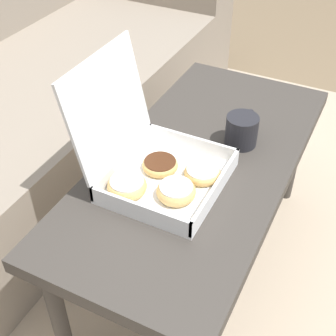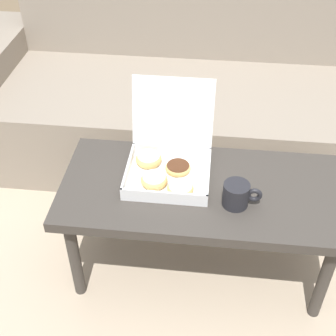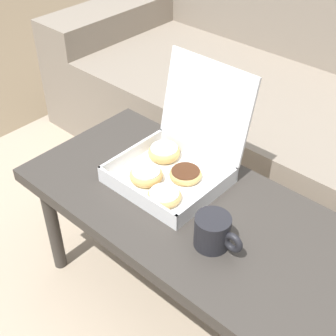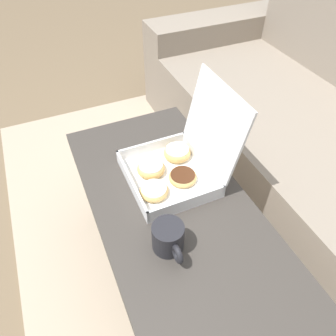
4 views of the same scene
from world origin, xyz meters
name	(u,v)px [view 2 (image 2 of 4)]	position (x,y,z in m)	size (l,w,h in m)	color
ground_plane	(198,262)	(0.00, 0.00, 0.00)	(12.00, 12.00, 0.00)	#756047
area_rug	(202,211)	(0.00, 0.30, 0.01)	(2.66, 1.81, 0.01)	tan
couch	(210,97)	(0.00, 0.86, 0.30)	(2.54, 0.90, 0.91)	gray
coffee_table	(202,197)	(0.00, -0.02, 0.40)	(1.03, 0.49, 0.45)	#3D3833
pastry_box	(167,161)	(-0.14, 0.05, 0.50)	(0.30, 0.33, 0.32)	white
coffee_mug	(237,195)	(0.12, -0.09, 0.49)	(0.13, 0.09, 0.09)	#232328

